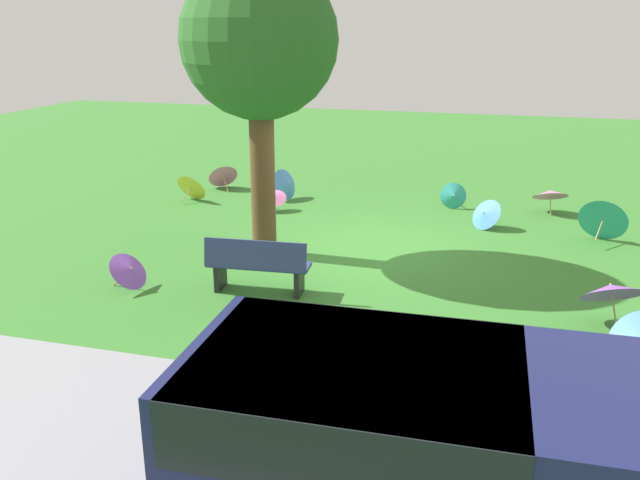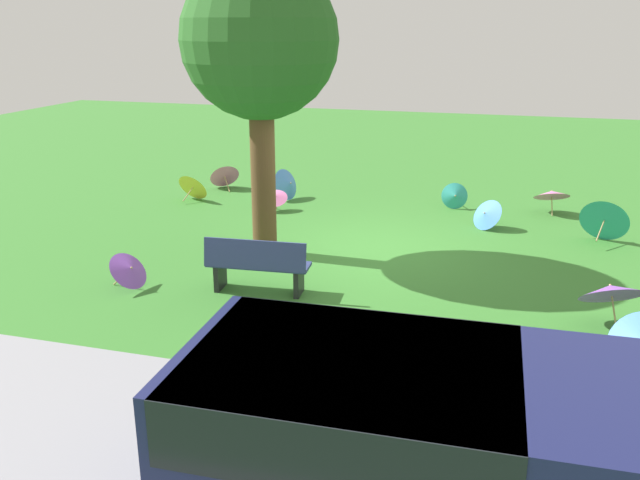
# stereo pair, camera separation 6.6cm
# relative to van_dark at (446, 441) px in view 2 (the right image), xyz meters

# --- Properties ---
(ground) EXTENTS (40.00, 40.00, 0.00)m
(ground) POSITION_rel_van_dark_xyz_m (2.06, -6.99, -0.91)
(ground) COLOR #387A2D
(van_dark) EXTENTS (4.64, 2.21, 1.53)m
(van_dark) POSITION_rel_van_dark_xyz_m (0.00, 0.00, 0.00)
(van_dark) COLOR #191E4C
(van_dark) RESTS_ON ground
(park_bench) EXTENTS (1.63, 0.60, 0.90)m
(park_bench) POSITION_rel_van_dark_xyz_m (3.30, -4.46, -0.45)
(park_bench) COLOR navy
(park_bench) RESTS_ON ground
(shade_tree) EXTENTS (2.66, 2.66, 5.08)m
(shade_tree) POSITION_rel_van_dark_xyz_m (3.86, -6.28, 2.77)
(shade_tree) COLOR brown
(shade_tree) RESTS_ON ground
(parasol_teal_0) EXTENTS (0.64, 0.56, 0.60)m
(parasol_teal_0) POSITION_rel_van_dark_xyz_m (0.80, -10.30, -0.61)
(parasol_teal_0) COLOR tan
(parasol_teal_0) RESTS_ON ground
(parasol_teal_1) EXTENTS (1.03, 1.00, 0.91)m
(parasol_teal_1) POSITION_rel_van_dark_xyz_m (-2.16, -8.72, -0.46)
(parasol_teal_1) COLOR tan
(parasol_teal_1) RESTS_ON ground
(parasol_pink_0) EXTENTS (0.92, 0.89, 0.69)m
(parasol_pink_0) POSITION_rel_van_dark_xyz_m (6.61, -10.70, -0.56)
(parasol_pink_0) COLOR tan
(parasol_pink_0) RESTS_ON ground
(parasol_pink_1) EXTENTS (0.64, 0.62, 0.50)m
(parasol_pink_1) POSITION_rel_van_dark_xyz_m (4.65, -9.01, -0.59)
(parasol_pink_1) COLOR tan
(parasol_pink_1) RESTS_ON ground
(parasol_yellow_0) EXTENTS (0.82, 0.75, 0.69)m
(parasol_yellow_0) POSITION_rel_van_dark_xyz_m (6.80, -9.40, -0.57)
(parasol_yellow_0) COLOR tan
(parasol_yellow_0) RESTS_ON ground
(parasol_purple_1) EXTENTS (1.08, 1.04, 0.86)m
(parasol_purple_1) POSITION_rel_van_dark_xyz_m (-1.79, -4.62, -0.36)
(parasol_purple_1) COLOR tan
(parasol_purple_1) RESTS_ON ground
(parasol_blue_1) EXTENTS (0.80, 0.79, 0.62)m
(parasol_blue_1) POSITION_rel_van_dark_xyz_m (0.06, -8.93, -0.60)
(parasol_blue_1) COLOR tan
(parasol_blue_1) RESTS_ON ground
(parasol_blue_2) EXTENTS (0.76, 0.85, 0.76)m
(parasol_blue_2) POSITION_rel_van_dark_xyz_m (4.68, -10.06, -0.53)
(parasol_blue_2) COLOR tan
(parasol_blue_2) RESTS_ON ground
(parasol_purple_2) EXTENTS (0.69, 0.74, 0.61)m
(parasol_purple_2) POSITION_rel_van_dark_xyz_m (5.29, -4.06, -0.58)
(parasol_purple_2) COLOR tan
(parasol_purple_2) RESTS_ON ground
(parasol_pink_2) EXTENTS (0.92, 0.91, 0.67)m
(parasol_pink_2) POSITION_rel_van_dark_xyz_m (-1.26, -10.47, -0.47)
(parasol_pink_2) COLOR tan
(parasol_pink_2) RESTS_ON ground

